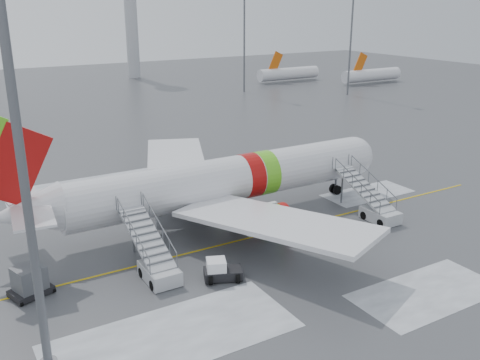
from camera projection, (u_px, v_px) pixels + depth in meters
ground at (192, 246)px, 40.97m from camera, size 260.00×260.00×0.00m
airliner at (218, 182)px, 44.87m from camera, size 35.03×32.97×11.18m
airstair_fwd at (374, 207)px, 45.94m from camera, size 2.05×7.70×3.48m
airstair_aft at (155, 261)px, 36.20m from camera, size 2.05×7.70×3.48m
pushback_tug at (221, 271)px, 35.85m from camera, size 2.87×2.55×1.45m
uld_container at (30, 282)px, 33.81m from camera, size 2.85×2.42×1.98m
light_mast_near at (16, 122)px, 23.46m from camera, size 1.20×1.20×24.55m
light_mast_far_ne at (244, 23)px, 107.53m from camera, size 1.20×1.20×24.25m
light_mast_far_e at (352, 24)px, 103.83m from camera, size 1.20×1.20×24.25m
distant_aircraft at (316, 83)px, 123.44m from camera, size 35.00×18.00×8.00m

